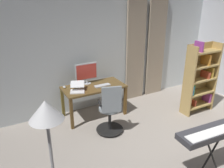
# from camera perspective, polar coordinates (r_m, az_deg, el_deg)

# --- Properties ---
(ground_plane) EXTENTS (7.62, 7.62, 0.00)m
(ground_plane) POSITION_cam_1_polar(r_m,az_deg,el_deg) (4.21, 21.63, -19.14)
(ground_plane) COLOR gray
(back_room_partition) EXTENTS (5.77, 0.10, 2.87)m
(back_room_partition) POSITION_cam_1_polar(r_m,az_deg,el_deg) (5.63, 0.68, 9.27)
(back_room_partition) COLOR silver
(back_room_partition) RESTS_ON ground
(curtain_left_panel) EXTENTS (0.54, 0.06, 2.66)m
(curtain_left_panel) POSITION_cam_1_polar(r_m,az_deg,el_deg) (6.23, 11.02, 9.14)
(curtain_left_panel) COLOR gray
(curtain_left_panel) RESTS_ON ground
(curtain_right_panel) EXTENTS (0.53, 0.06, 2.66)m
(curtain_right_panel) POSITION_cam_1_polar(r_m,az_deg,el_deg) (5.85, 5.97, 8.59)
(curtain_right_panel) COLOR gray
(curtain_right_panel) RESTS_ON ground
(desk) EXTENTS (1.38, 0.69, 0.73)m
(desk) POSITION_cam_1_polar(r_m,az_deg,el_deg) (5.11, -4.59, -1.55)
(desk) COLOR brown
(desk) RESTS_ON ground
(office_chair) EXTENTS (0.56, 0.56, 1.07)m
(office_chair) POSITION_cam_1_polar(r_m,az_deg,el_deg) (4.50, -0.43, -6.91)
(office_chair) COLOR black
(office_chair) RESTS_ON ground
(computer_monitor) EXTENTS (0.52, 0.18, 0.48)m
(computer_monitor) POSITION_cam_1_polar(r_m,az_deg,el_deg) (5.15, -6.45, 2.92)
(computer_monitor) COLOR #B7BCC1
(computer_monitor) RESTS_ON desk
(computer_keyboard) EXTENTS (0.36, 0.13, 0.02)m
(computer_keyboard) POSITION_cam_1_polar(r_m,az_deg,el_deg) (5.07, -2.44, -0.38)
(computer_keyboard) COLOR #B7BCC1
(computer_keyboard) RESTS_ON desk
(laptop) EXTENTS (0.40, 0.43, 0.17)m
(laptop) POSITION_cam_1_polar(r_m,az_deg,el_deg) (4.84, -8.70, -1.18)
(laptop) COLOR white
(laptop) RESTS_ON desk
(computer_mouse) EXTENTS (0.06, 0.10, 0.04)m
(computer_mouse) POSITION_cam_1_polar(r_m,az_deg,el_deg) (5.08, -11.93, -0.74)
(computer_mouse) COLOR #B7BCC1
(computer_mouse) RESTS_ON desk
(bookshelf) EXTENTS (0.80, 0.30, 1.71)m
(bookshelf) POSITION_cam_1_polar(r_m,az_deg,el_deg) (5.63, 21.07, 1.35)
(bookshelf) COLOR tan
(bookshelf) RESTS_ON ground
(piano_keyboard) EXTENTS (1.28, 0.40, 0.82)m
(piano_keyboard) POSITION_cam_1_polar(r_m,az_deg,el_deg) (3.76, 24.64, -10.88)
(piano_keyboard) COLOR black
(piano_keyboard) RESTS_ON ground
(floor_lamp) EXTENTS (0.29, 0.29, 1.85)m
(floor_lamp) POSITION_cam_1_polar(r_m,az_deg,el_deg) (2.08, -15.60, -12.49)
(floor_lamp) COLOR black
(floor_lamp) RESTS_ON ground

